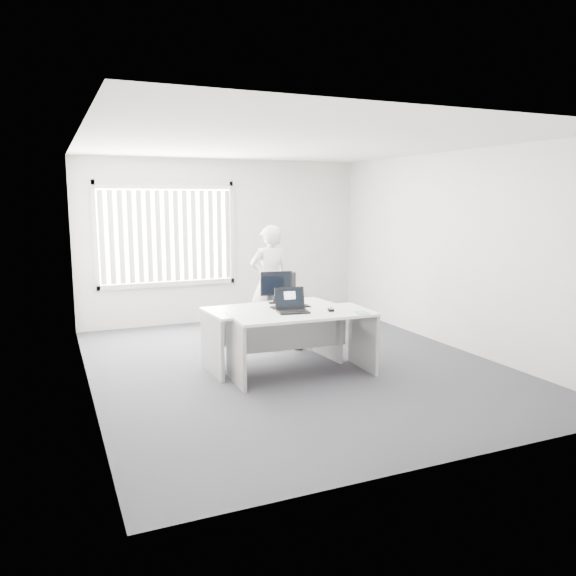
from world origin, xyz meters
name	(u,v)px	position (x,y,z in m)	size (l,w,h in m)	color
ground	(294,365)	(0.00, 0.00, 0.00)	(6.00, 6.00, 0.00)	#48474E
wall_back	(224,241)	(0.00, 3.00, 1.40)	(5.00, 0.02, 2.80)	silver
wall_front	(451,294)	(0.00, -3.00, 1.40)	(5.00, 0.02, 2.80)	silver
wall_left	(84,267)	(-2.50, 0.00, 1.40)	(0.02, 6.00, 2.80)	silver
wall_right	(453,250)	(2.50, 0.00, 1.40)	(0.02, 6.00, 2.80)	silver
ceiling	(294,144)	(0.00, 0.00, 2.80)	(5.00, 6.00, 0.02)	silver
window	(167,234)	(-1.00, 2.96, 1.55)	(2.32, 0.06, 1.76)	beige
blinds	(168,236)	(-1.00, 2.90, 1.52)	(2.20, 0.10, 1.50)	white
desk_near	(302,330)	(-0.08, -0.44, 0.56)	(1.74, 0.88, 0.78)	white
desk_far	(273,323)	(-0.25, 0.10, 0.55)	(1.74, 0.91, 0.77)	white
office_chair	(285,323)	(0.28, 0.95, 0.33)	(0.65, 0.65, 1.05)	black
person	(270,281)	(0.31, 1.62, 0.87)	(0.63, 0.42, 1.74)	silver
laptop	(293,301)	(-0.18, -0.39, 0.92)	(0.37, 0.33, 0.29)	black
paper_sheet	(328,311)	(0.23, -0.50, 0.78)	(0.27, 0.19, 0.00)	white
mouse	(331,309)	(0.28, -0.50, 0.80)	(0.07, 0.11, 0.05)	#B3B3B5
booklet	(362,313)	(0.57, -0.74, 0.78)	(0.14, 0.20, 0.01)	white
keyboard	(291,307)	(-0.07, -0.07, 0.78)	(0.50, 0.17, 0.02)	black
monitor	(276,287)	(-0.11, 0.32, 0.98)	(0.42, 0.13, 0.42)	black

